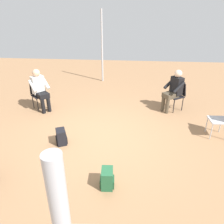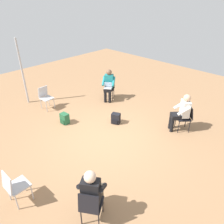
{
  "view_description": "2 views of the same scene",
  "coord_description": "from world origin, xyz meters",
  "views": [
    {
      "loc": [
        4.43,
        0.68,
        2.92
      ],
      "look_at": [
        -0.26,
        0.26,
        0.57
      ],
      "focal_mm": 35.0,
      "sensor_mm": 36.0,
      "label": 1
    },
    {
      "loc": [
        -3.92,
        3.71,
        3.97
      ],
      "look_at": [
        -0.03,
        -0.31,
        0.79
      ],
      "focal_mm": 35.0,
      "sensor_mm": 36.0,
      "label": 2
    }
  ],
  "objects": [
    {
      "name": "ground_plane",
      "position": [
        0.0,
        0.0,
        0.0
      ],
      "size": [
        16.02,
        16.02,
        0.0
      ],
      "primitive_type": "plane",
      "color": "#99704C"
    },
    {
      "name": "chair_southwest",
      "position": [
        -1.51,
        -2.1,
        0.5
      ],
      "size": [
        0.58,
        0.58,
        0.85
      ],
      "rotation": [
        0.0,
        0.0,
        -0.77
      ],
      "color": "black",
      "rests_on": "ground"
    },
    {
      "name": "chair_southeast",
      "position": [
        1.86,
        -2.11,
        0.5
      ],
      "size": [
        0.57,
        0.58,
        0.85
      ],
      "rotation": [
        0.0,
        0.0,
        0.61
      ],
      "color": "black",
      "rests_on": "ground"
    },
    {
      "name": "chair_east",
      "position": [
        2.93,
        0.19,
        0.5
      ],
      "size": [
        0.46,
        0.43,
        0.85
      ],
      "rotation": [
        0.0,
        0.0,
        1.65
      ],
      "color": "#B7B7BC",
      "rests_on": "ground"
    },
    {
      "name": "chair_north",
      "position": [
        -0.34,
        2.86,
        0.5
      ],
      "size": [
        0.41,
        0.45,
        0.85
      ],
      "rotation": [
        0.0,
        0.0,
        -3.11
      ],
      "color": "#B7B7BC",
      "rests_on": "ground"
    },
    {
      "name": "chair_northwest",
      "position": [
        -1.79,
        2.08,
        0.5
      ],
      "size": [
        0.57,
        0.58,
        0.85
      ],
      "rotation": [
        0.0,
        0.0,
        -2.56
      ],
      "color": "black",
      "rests_on": "ground"
    },
    {
      "name": "person_with_laptop",
      "position": [
        1.77,
        -1.97,
        0.69
      ],
      "size": [
        0.63,
        0.64,
        1.24
      ],
      "rotation": [
        0.0,
        0.0,
        0.61
      ],
      "color": "black",
      "rests_on": "ground"
    },
    {
      "name": "person_in_white",
      "position": [
        -1.4,
        -1.98,
        0.69
      ],
      "size": [
        0.63,
        0.63,
        1.24
      ],
      "rotation": [
        0.0,
        0.0,
        -0.77
      ],
      "color": "black",
      "rests_on": "ground"
    },
    {
      "name": "person_in_black",
      "position": [
        -1.7,
        1.94,
        0.69
      ],
      "size": [
        0.63,
        0.63,
        1.24
      ],
      "rotation": [
        0.0,
        0.0,
        -2.56
      ],
      "color": "#4C4233",
      "rests_on": "ground"
    },
    {
      "name": "backpack_near_laptop_user",
      "position": [
        1.55,
        0.34,
        0.16
      ],
      "size": [
        0.29,
        0.26,
        0.36
      ],
      "rotation": [
        0.0,
        0.0,
        3.2
      ],
      "color": "#235B38",
      "rests_on": "ground"
    },
    {
      "name": "backpack_by_empty_chair",
      "position": [
        0.33,
        -0.86,
        0.16
      ],
      "size": [
        0.34,
        0.31,
        0.36
      ],
      "rotation": [
        0.0,
        0.0,
        0.42
      ],
      "color": "black",
      "rests_on": "ground"
    },
    {
      "name": "tent_pole_far",
      "position": [
        3.9,
        0.44,
        1.25
      ],
      "size": [
        0.07,
        0.07,
        2.5
      ],
      "primitive_type": "cylinder",
      "color": "#B2B2B7",
      "rests_on": "ground"
    }
  ]
}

